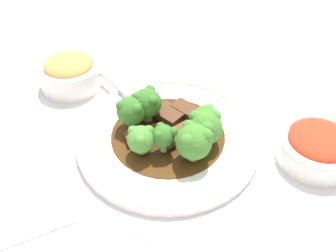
# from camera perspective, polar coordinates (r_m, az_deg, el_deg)

# --- Properties ---
(ground_plane) EXTENTS (4.00, 4.00, 0.00)m
(ground_plane) POSITION_cam_1_polar(r_m,az_deg,el_deg) (0.63, -0.00, -2.26)
(ground_plane) COLOR silver
(main_plate) EXTENTS (0.29, 0.29, 0.02)m
(main_plate) POSITION_cam_1_polar(r_m,az_deg,el_deg) (0.62, -0.00, -1.61)
(main_plate) COLOR white
(main_plate) RESTS_ON ground_plane
(beef_strip_0) EXTENTS (0.06, 0.03, 0.01)m
(beef_strip_0) POSITION_cam_1_polar(r_m,az_deg,el_deg) (0.61, -3.57, -1.36)
(beef_strip_0) COLOR #56331E
(beef_strip_0) RESTS_ON main_plate
(beef_strip_1) EXTENTS (0.06, 0.06, 0.01)m
(beef_strip_1) POSITION_cam_1_polar(r_m,az_deg,el_deg) (0.64, 0.14, 1.71)
(beef_strip_1) COLOR #56331E
(beef_strip_1) RESTS_ON main_plate
(beef_strip_2) EXTENTS (0.06, 0.05, 0.01)m
(beef_strip_2) POSITION_cam_1_polar(r_m,az_deg,el_deg) (0.61, 1.46, -1.20)
(beef_strip_2) COLOR brown
(beef_strip_2) RESTS_ON main_plate
(beef_strip_3) EXTENTS (0.06, 0.07, 0.01)m
(beef_strip_3) POSITION_cam_1_polar(r_m,az_deg,el_deg) (0.64, 3.35, 1.84)
(beef_strip_3) COLOR #56331E
(beef_strip_3) RESTS_ON main_plate
(broccoli_floret_0) EXTENTS (0.05, 0.05, 0.05)m
(broccoli_floret_0) POSITION_cam_1_polar(r_m,az_deg,el_deg) (0.61, -5.36, 2.28)
(broccoli_floret_0) COLOR #8EB756
(broccoli_floret_0) RESTS_ON main_plate
(broccoli_floret_1) EXTENTS (0.03, 0.03, 0.05)m
(broccoli_floret_1) POSITION_cam_1_polar(r_m,az_deg,el_deg) (0.57, -0.70, -1.41)
(broccoli_floret_1) COLOR #8EB756
(broccoli_floret_1) RESTS_ON main_plate
(broccoli_floret_2) EXTENTS (0.04, 0.04, 0.05)m
(broccoli_floret_2) POSITION_cam_1_polar(r_m,az_deg,el_deg) (0.57, -3.93, -1.89)
(broccoli_floret_2) COLOR #8EB756
(broccoli_floret_2) RESTS_ON main_plate
(broccoli_floret_3) EXTENTS (0.05, 0.05, 0.06)m
(broccoli_floret_3) POSITION_cam_1_polar(r_m,az_deg,el_deg) (0.62, -3.09, 3.44)
(broccoli_floret_3) COLOR #8EB756
(broccoli_floret_3) RESTS_ON main_plate
(broccoli_floret_4) EXTENTS (0.05, 0.05, 0.06)m
(broccoli_floret_4) POSITION_cam_1_polar(r_m,az_deg,el_deg) (0.56, 3.76, -2.19)
(broccoli_floret_4) COLOR #8EB756
(broccoli_floret_4) RESTS_ON main_plate
(broccoli_floret_5) EXTENTS (0.05, 0.05, 0.05)m
(broccoli_floret_5) POSITION_cam_1_polar(r_m,az_deg,el_deg) (0.59, 5.37, -0.14)
(broccoli_floret_5) COLOR #8EB756
(broccoli_floret_5) RESTS_ON main_plate
(broccoli_floret_6) EXTENTS (0.04, 0.04, 0.04)m
(broccoli_floret_6) POSITION_cam_1_polar(r_m,az_deg,el_deg) (0.61, 5.64, 1.16)
(broccoli_floret_6) COLOR #8EB756
(broccoli_floret_6) RESTS_ON main_plate
(serving_spoon) EXTENTS (0.11, 0.19, 0.01)m
(serving_spoon) POSITION_cam_1_polar(r_m,az_deg,el_deg) (0.67, -4.80, 3.56)
(serving_spoon) COLOR #B7B7BC
(serving_spoon) RESTS_ON main_plate
(side_bowl_kimchi) EXTENTS (0.12, 0.12, 0.05)m
(side_bowl_kimchi) POSITION_cam_1_polar(r_m,az_deg,el_deg) (0.63, 20.94, -2.72)
(side_bowl_kimchi) COLOR white
(side_bowl_kimchi) RESTS_ON ground_plane
(side_bowl_appetizer) EXTENTS (0.11, 0.11, 0.06)m
(side_bowl_appetizer) POSITION_cam_1_polar(r_m,az_deg,el_deg) (0.75, -14.08, 7.63)
(side_bowl_appetizer) COLOR white
(side_bowl_appetizer) RESTS_ON ground_plane
(paper_napkin) EXTENTS (0.15, 0.10, 0.01)m
(paper_napkin) POSITION_cam_1_polar(r_m,az_deg,el_deg) (0.57, -21.15, -12.55)
(paper_napkin) COLOR white
(paper_napkin) RESTS_ON ground_plane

